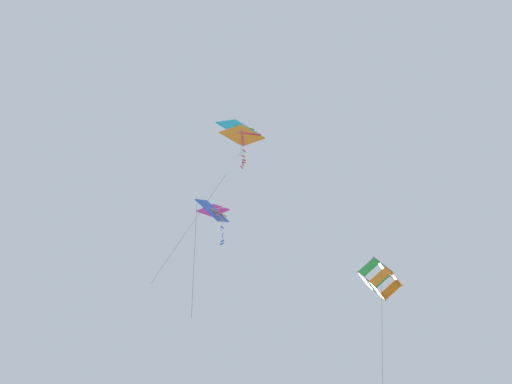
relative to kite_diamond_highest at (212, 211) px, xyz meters
The scene contains 5 objects.
kite_diamond_highest is the anchor object (origin of this frame).
kite_diamond_mid_left 8.22m from the kite_diamond_highest, 27.77° to the right, with size 1.04×2.04×4.21m.
kite_box_far_centre 8.82m from the kite_diamond_highest, 51.24° to the right, with size 2.02×1.99×8.29m.
kite_diamond_low_drifter 3.92m from the kite_diamond_highest, 133.70° to the right, with size 0.74×2.00×4.03m.
kite_diamond_near_left 9.06m from the kite_diamond_highest, 12.13° to the left, with size 3.37×3.62×7.55m.
Camera 1 is at (-26.67, -2.47, 0.50)m, focal length 61.67 mm.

